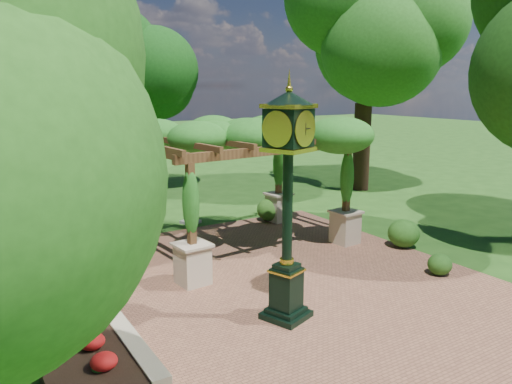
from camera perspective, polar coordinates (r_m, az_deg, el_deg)
ground at (r=12.62m, az=6.13°, el=-11.87°), size 120.00×120.00×0.00m
brick_plaza at (r=13.35m, az=3.45°, el=-10.35°), size 10.00×12.00×0.04m
border_wall at (r=11.04m, az=-15.52°, el=-14.79°), size 0.35×5.00×0.40m
flower_bed at (r=10.87m, az=-20.23°, el=-15.66°), size 1.50×5.00×0.36m
pedestal_clock at (r=10.52m, az=3.67°, el=0.66°), size 1.28×1.28×5.07m
pergola at (r=15.45m, az=-1.48°, el=5.81°), size 6.98×4.75×4.18m
sundial at (r=18.99m, az=-7.52°, el=-2.16°), size 0.78×0.78×1.08m
shrub_front at (r=14.62m, az=20.27°, el=-7.76°), size 0.79×0.79×0.59m
shrub_mid at (r=16.64m, az=16.52°, el=-4.55°), size 1.29×1.29×0.90m
shrub_back at (r=19.03m, az=1.57°, el=-2.01°), size 1.26×1.26×0.88m
tree_north at (r=25.17m, az=-13.02°, el=12.54°), size 3.93×3.93×7.97m
tree_east_far at (r=25.27m, az=12.54°, el=17.38°), size 5.67×5.67×11.02m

